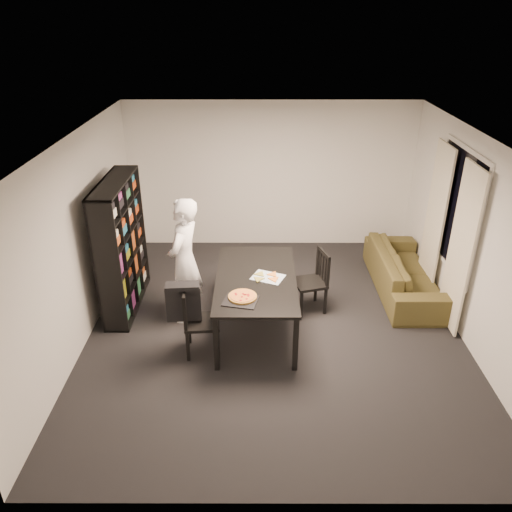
{
  "coord_description": "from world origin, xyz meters",
  "views": [
    {
      "loc": [
        -0.24,
        -5.74,
        3.97
      ],
      "look_at": [
        -0.25,
        0.09,
        1.05
      ],
      "focal_mm": 35.0,
      "sensor_mm": 36.0,
      "label": 1
    }
  ],
  "objects_px": {
    "chair_right": "(315,277)",
    "pepperoni_pizza": "(243,296)",
    "sofa": "(405,272)",
    "chair_left": "(195,316)",
    "person": "(185,261)",
    "dining_table": "(256,282)",
    "baking_tray": "(240,301)",
    "bookshelf": "(121,246)"
  },
  "relations": [
    {
      "from": "chair_right",
      "to": "person",
      "type": "relative_size",
      "value": 0.52
    },
    {
      "from": "bookshelf",
      "to": "person",
      "type": "bearing_deg",
      "value": -20.08
    },
    {
      "from": "bookshelf",
      "to": "dining_table",
      "type": "bearing_deg",
      "value": -17.79
    },
    {
      "from": "person",
      "to": "sofa",
      "type": "xyz_separation_m",
      "value": [
        3.26,
        0.77,
        -0.58
      ]
    },
    {
      "from": "bookshelf",
      "to": "person",
      "type": "distance_m",
      "value": 1.0
    },
    {
      "from": "dining_table",
      "to": "pepperoni_pizza",
      "type": "height_order",
      "value": "pepperoni_pizza"
    },
    {
      "from": "person",
      "to": "sofa",
      "type": "height_order",
      "value": "person"
    },
    {
      "from": "bookshelf",
      "to": "dining_table",
      "type": "distance_m",
      "value": 2.01
    },
    {
      "from": "person",
      "to": "baking_tray",
      "type": "distance_m",
      "value": 1.17
    },
    {
      "from": "person",
      "to": "pepperoni_pizza",
      "type": "distance_m",
      "value": 1.13
    },
    {
      "from": "chair_right",
      "to": "pepperoni_pizza",
      "type": "xyz_separation_m",
      "value": [
        -1.01,
        -1.02,
        0.29
      ]
    },
    {
      "from": "person",
      "to": "pepperoni_pizza",
      "type": "bearing_deg",
      "value": 61.1
    },
    {
      "from": "dining_table",
      "to": "chair_right",
      "type": "height_order",
      "value": "chair_right"
    },
    {
      "from": "chair_right",
      "to": "chair_left",
      "type": "bearing_deg",
      "value": -73.75
    },
    {
      "from": "baking_tray",
      "to": "chair_left",
      "type": "bearing_deg",
      "value": 173.81
    },
    {
      "from": "chair_left",
      "to": "baking_tray",
      "type": "distance_m",
      "value": 0.64
    },
    {
      "from": "chair_right",
      "to": "sofa",
      "type": "xyz_separation_m",
      "value": [
        1.44,
        0.54,
        -0.21
      ]
    },
    {
      "from": "dining_table",
      "to": "chair_right",
      "type": "distance_m",
      "value": 1.0
    },
    {
      "from": "chair_right",
      "to": "baking_tray",
      "type": "relative_size",
      "value": 2.29
    },
    {
      "from": "bookshelf",
      "to": "pepperoni_pizza",
      "type": "distance_m",
      "value": 2.08
    },
    {
      "from": "pepperoni_pizza",
      "to": "sofa",
      "type": "distance_m",
      "value": 2.95
    },
    {
      "from": "baking_tray",
      "to": "pepperoni_pizza",
      "type": "xyz_separation_m",
      "value": [
        0.02,
        0.07,
        0.02
      ]
    },
    {
      "from": "dining_table",
      "to": "baking_tray",
      "type": "relative_size",
      "value": 4.72
    },
    {
      "from": "bookshelf",
      "to": "sofa",
      "type": "xyz_separation_m",
      "value": [
        4.19,
        0.42,
        -0.64
      ]
    },
    {
      "from": "dining_table",
      "to": "person",
      "type": "distance_m",
      "value": 1.02
    },
    {
      "from": "chair_left",
      "to": "person",
      "type": "xyz_separation_m",
      "value": [
        -0.21,
        0.8,
        0.36
      ]
    },
    {
      "from": "bookshelf",
      "to": "chair_left",
      "type": "height_order",
      "value": "bookshelf"
    },
    {
      "from": "bookshelf",
      "to": "baking_tray",
      "type": "relative_size",
      "value": 4.75
    },
    {
      "from": "baking_tray",
      "to": "sofa",
      "type": "distance_m",
      "value": 3.0
    },
    {
      "from": "baking_tray",
      "to": "person",
      "type": "bearing_deg",
      "value": 132.15
    },
    {
      "from": "pepperoni_pizza",
      "to": "person",
      "type": "bearing_deg",
      "value": 135.3
    },
    {
      "from": "sofa",
      "to": "dining_table",
      "type": "bearing_deg",
      "value": 114.31
    },
    {
      "from": "person",
      "to": "sofa",
      "type": "bearing_deg",
      "value": 119.02
    },
    {
      "from": "baking_tray",
      "to": "dining_table",
      "type": "bearing_deg",
      "value": 72.66
    },
    {
      "from": "baking_tray",
      "to": "sofa",
      "type": "bearing_deg",
      "value": 33.34
    },
    {
      "from": "person",
      "to": "pepperoni_pizza",
      "type": "xyz_separation_m",
      "value": [
        0.8,
        -0.8,
        -0.08
      ]
    },
    {
      "from": "sofa",
      "to": "pepperoni_pizza",
      "type": "bearing_deg",
      "value": 122.47
    },
    {
      "from": "person",
      "to": "chair_left",
      "type": "bearing_deg",
      "value": 30.3
    },
    {
      "from": "chair_right",
      "to": "pepperoni_pizza",
      "type": "distance_m",
      "value": 1.46
    },
    {
      "from": "chair_right",
      "to": "baking_tray",
      "type": "height_order",
      "value": "chair_right"
    },
    {
      "from": "baking_tray",
      "to": "pepperoni_pizza",
      "type": "height_order",
      "value": "pepperoni_pizza"
    },
    {
      "from": "pepperoni_pizza",
      "to": "chair_left",
      "type": "bearing_deg",
      "value": -179.48
    }
  ]
}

